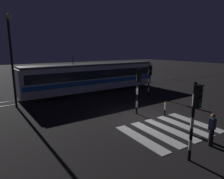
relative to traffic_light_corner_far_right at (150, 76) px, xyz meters
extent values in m
plane|color=black|center=(-5.26, -4.88, -2.17)|extent=(120.00, 120.00, 0.00)
cube|color=#59595E|center=(-5.26, 4.50, -2.15)|extent=(80.00, 0.12, 0.03)
cube|color=#59595E|center=(-5.26, 5.93, -2.15)|extent=(80.00, 0.12, 0.03)
cube|color=silver|center=(-7.61, -6.85, -2.16)|extent=(0.93, 4.03, 0.02)
cube|color=silver|center=(-6.43, -6.91, -2.16)|extent=(0.93, 4.03, 0.02)
cube|color=silver|center=(-5.26, -6.98, -2.16)|extent=(0.93, 4.03, 0.02)
cube|color=silver|center=(-4.08, -7.05, -2.16)|extent=(0.93, 4.03, 0.02)
cube|color=silver|center=(-2.90, -7.12, -2.16)|extent=(0.93, 4.03, 0.02)
cylinder|color=black|center=(0.00, 0.09, -1.93)|extent=(0.14, 0.14, 0.47)
cylinder|color=white|center=(0.00, 0.09, -1.46)|extent=(0.14, 0.14, 0.47)
cylinder|color=black|center=(0.00, 0.09, -1.00)|extent=(0.14, 0.14, 0.47)
cylinder|color=white|center=(0.00, 0.09, -0.53)|extent=(0.14, 0.14, 0.47)
cylinder|color=black|center=(0.00, 0.09, -0.06)|extent=(0.14, 0.14, 0.47)
cylinder|color=white|center=(0.00, 0.09, 0.41)|extent=(0.14, 0.14, 0.47)
cylinder|color=black|center=(0.00, 0.09, 0.88)|extent=(0.14, 0.14, 0.47)
cube|color=black|center=(0.00, -0.08, 0.52)|extent=(0.28, 0.20, 0.90)
sphere|color=black|center=(0.00, -0.19, 0.80)|extent=(0.14, 0.14, 0.14)
sphere|color=orange|center=(0.00, -0.19, 0.52)|extent=(0.14, 0.14, 0.14)
sphere|color=black|center=(0.00, -0.19, 0.24)|extent=(0.14, 0.14, 0.14)
cube|color=black|center=(0.00, -0.08, 1.01)|extent=(0.36, 0.24, 0.04)
cylinder|color=black|center=(-4.90, -3.53, -1.91)|extent=(0.14, 0.14, 0.51)
cylinder|color=white|center=(-4.90, -3.53, -1.41)|extent=(0.14, 0.14, 0.51)
cylinder|color=black|center=(-4.90, -3.53, -0.90)|extent=(0.14, 0.14, 0.51)
cylinder|color=white|center=(-4.90, -3.53, -0.39)|extent=(0.14, 0.14, 0.51)
cylinder|color=black|center=(-4.90, -3.53, 0.12)|extent=(0.14, 0.14, 0.51)
cylinder|color=white|center=(-4.90, -3.53, 0.63)|extent=(0.14, 0.14, 0.51)
cylinder|color=black|center=(-4.90, -3.53, 1.13)|extent=(0.14, 0.14, 0.51)
cube|color=black|center=(-4.90, -3.70, 0.79)|extent=(0.28, 0.20, 0.90)
sphere|color=black|center=(-4.90, -3.81, 1.07)|extent=(0.14, 0.14, 0.14)
sphere|color=black|center=(-4.90, -3.81, 0.79)|extent=(0.14, 0.14, 0.14)
sphere|color=black|center=(-4.90, -3.81, 0.51)|extent=(0.14, 0.14, 0.14)
cube|color=black|center=(-4.90, -3.70, 1.28)|extent=(0.36, 0.24, 0.04)
cylinder|color=black|center=(-7.31, -9.69, -1.92)|extent=(0.14, 0.14, 0.50)
cylinder|color=white|center=(-7.31, -9.69, -1.41)|extent=(0.14, 0.14, 0.50)
cylinder|color=black|center=(-7.31, -9.69, -0.91)|extent=(0.14, 0.14, 0.50)
cylinder|color=white|center=(-7.31, -9.69, -0.40)|extent=(0.14, 0.14, 0.50)
cylinder|color=black|center=(-7.31, -9.69, 0.10)|extent=(0.14, 0.14, 0.50)
cylinder|color=white|center=(-7.31, -9.69, 0.60)|extent=(0.14, 0.14, 0.50)
cylinder|color=black|center=(-7.31, -9.69, 1.11)|extent=(0.14, 0.14, 0.50)
cube|color=black|center=(-7.31, -9.86, 0.76)|extent=(0.28, 0.20, 0.90)
sphere|color=black|center=(-7.31, -9.97, 1.04)|extent=(0.14, 0.14, 0.14)
sphere|color=black|center=(-7.31, -9.97, 0.76)|extent=(0.14, 0.14, 0.14)
sphere|color=green|center=(-7.31, -9.97, 0.48)|extent=(0.14, 0.14, 0.14)
cube|color=black|center=(-7.31, -9.86, 1.25)|extent=(0.36, 0.24, 0.04)
cylinder|color=black|center=(-12.12, 3.68, 1.55)|extent=(0.18, 0.18, 7.43)
cylinder|color=black|center=(-12.12, 3.23, 5.16)|extent=(0.10, 0.90, 0.10)
sphere|color=#F9E08C|center=(-12.12, 2.78, 5.08)|extent=(0.44, 0.44, 0.44)
cube|color=silver|center=(-3.69, 5.22, -0.47)|extent=(16.02, 2.50, 2.70)
cube|color=blue|center=(-3.69, 3.95, -0.82)|extent=(15.70, 0.04, 0.44)
cube|color=blue|center=(-3.69, 6.49, -0.82)|extent=(15.70, 0.04, 0.44)
cube|color=black|center=(-3.69, 3.95, -0.02)|extent=(15.22, 0.03, 0.90)
cube|color=#4C4C51|center=(-3.69, 5.22, 0.98)|extent=(15.70, 2.30, 0.20)
cylinder|color=#262628|center=(-6.09, 5.22, 1.48)|extent=(0.08, 0.08, 1.00)
cube|color=black|center=(0.72, 5.22, -1.99)|extent=(2.20, 2.00, 0.35)
cube|color=black|center=(-8.09, 5.22, -1.99)|extent=(2.20, 2.00, 0.35)
sphere|color=#F9F2CC|center=(4.37, 5.22, -0.87)|extent=(0.24, 0.24, 0.24)
cylinder|color=black|center=(-5.22, -9.50, -1.73)|extent=(0.24, 0.24, 0.88)
cube|color=#2D3851|center=(-5.22, -9.50, -0.99)|extent=(0.36, 0.22, 0.60)
sphere|color=#9E7051|center=(-5.22, -9.50, -0.57)|extent=(0.22, 0.22, 0.22)
cylinder|color=black|center=(-3.63, -5.17, -1.92)|extent=(0.12, 0.12, 0.50)
cylinder|color=white|center=(-3.63, -5.17, -1.42)|extent=(0.12, 0.12, 0.50)
sphere|color=yellow|center=(-3.63, -5.17, -1.12)|extent=(0.12, 0.12, 0.12)
camera|label=1|loc=(-14.66, -14.25, 2.69)|focal=31.59mm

